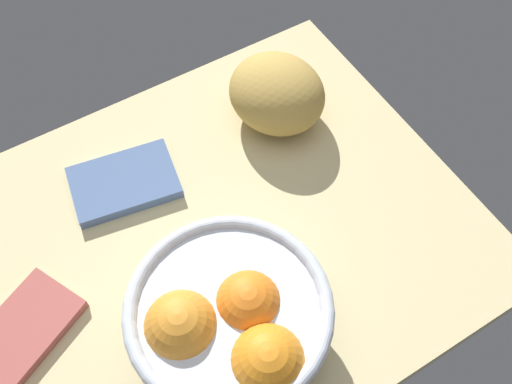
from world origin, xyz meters
The scene contains 5 objects.
ground_plane centered at (0.00, 0.00, -1.50)cm, with size 70.17×53.81×3.00cm, color #D1C18B.
fruit_bowl centered at (2.61, 12.93, 5.71)cm, with size 22.49×22.49×10.73cm.
bread_loaf centered at (-19.63, -12.74, 4.73)cm, with size 14.06×12.63×9.46cm, color tan.
napkin_folded centered at (4.30, -12.89, 0.79)cm, with size 13.85×9.24×1.59cm, color #4F6795.
napkin_spare centered at (23.19, 0.29, 0.71)cm, with size 13.97×8.09×1.42cm, color #AB544C.
Camera 1 is at (11.67, 33.48, 67.61)cm, focal length 41.80 mm.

